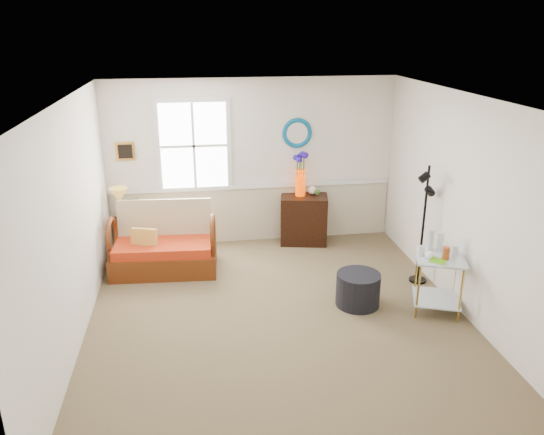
{
  "coord_description": "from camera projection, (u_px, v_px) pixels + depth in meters",
  "views": [
    {
      "loc": [
        -0.92,
        -5.55,
        3.34
      ],
      "look_at": [
        -0.04,
        0.2,
        1.21
      ],
      "focal_mm": 35.0,
      "sensor_mm": 36.0,
      "label": 1
    }
  ],
  "objects": [
    {
      "name": "walls",
      "position": [
        278.0,
        216.0,
        5.98
      ],
      "size": [
        4.51,
        5.01,
        2.6
      ],
      "color": "silver",
      "rests_on": "floor"
    },
    {
      "name": "picture",
      "position": [
        125.0,
        151.0,
        7.93
      ],
      "size": [
        0.28,
        0.03,
        0.28
      ],
      "primitive_type": "cube",
      "color": "#BE8230",
      "rests_on": "walls"
    },
    {
      "name": "tabletop_items",
      "position": [
        438.0,
        245.0,
        6.32
      ],
      "size": [
        0.63,
        0.63,
        0.27
      ],
      "primitive_type": null,
      "rotation": [
        0.0,
        0.0,
        -0.73
      ],
      "color": "silver",
      "rests_on": "side_table"
    },
    {
      "name": "flower_vase",
      "position": [
        301.0,
        174.0,
        8.29
      ],
      "size": [
        0.27,
        0.27,
        0.69
      ],
      "primitive_type": null,
      "rotation": [
        0.0,
        0.0,
        -0.44
      ],
      "color": "#D83900",
      "rests_on": "cabinet"
    },
    {
      "name": "potted_plant",
      "position": [
        132.0,
        210.0,
        7.87
      ],
      "size": [
        0.34,
        0.37,
        0.28
      ],
      "primitive_type": "imported",
      "rotation": [
        0.0,
        0.0,
        -0.02
      ],
      "color": "#3A6225",
      "rests_on": "lamp_stand"
    },
    {
      "name": "lamp_stand",
      "position": [
        125.0,
        238.0,
        8.0
      ],
      "size": [
        0.41,
        0.41,
        0.61
      ],
      "primitive_type": null,
      "rotation": [
        0.0,
        0.0,
        0.24
      ],
      "color": "black",
      "rests_on": "floor"
    },
    {
      "name": "floor",
      "position": [
        278.0,
        317.0,
        6.43
      ],
      "size": [
        4.5,
        5.0,
        0.01
      ],
      "primitive_type": "cube",
      "color": "brown",
      "rests_on": "ground"
    },
    {
      "name": "mirror",
      "position": [
        297.0,
        133.0,
        8.23
      ],
      "size": [
        0.47,
        0.07,
        0.47
      ],
      "primitive_type": "torus",
      "rotation": [
        1.57,
        0.0,
        0.0
      ],
      "color": "#00679C",
      "rests_on": "walls"
    },
    {
      "name": "window",
      "position": [
        194.0,
        146.0,
        8.05
      ],
      "size": [
        1.14,
        0.06,
        1.44
      ],
      "primitive_type": null,
      "color": "white",
      "rests_on": "walls"
    },
    {
      "name": "chair_rail",
      "position": [
        253.0,
        186.0,
        8.41
      ],
      "size": [
        4.46,
        0.04,
        0.06
      ],
      "primitive_type": "cube",
      "color": "white",
      "rests_on": "walls"
    },
    {
      "name": "side_table",
      "position": [
        438.0,
        284.0,
        6.45
      ],
      "size": [
        0.73,
        0.73,
        0.72
      ],
      "primitive_type": null,
      "rotation": [
        0.0,
        0.0,
        -0.36
      ],
      "color": "#B9943C",
      "rests_on": "floor"
    },
    {
      "name": "cabinet",
      "position": [
        304.0,
        219.0,
        8.5
      ],
      "size": [
        0.81,
        0.6,
        0.78
      ],
      "primitive_type": null,
      "rotation": [
        0.0,
        0.0,
        -0.19
      ],
      "color": "black",
      "rests_on": "floor"
    },
    {
      "name": "throw_pillow",
      "position": [
        144.0,
        241.0,
        7.39
      ],
      "size": [
        0.37,
        0.2,
        0.36
      ],
      "primitive_type": null,
      "rotation": [
        0.0,
        0.0,
        -0.31
      ],
      "color": "#B7611C",
      "rests_on": "loveseat"
    },
    {
      "name": "wainscot",
      "position": [
        253.0,
        214.0,
        8.58
      ],
      "size": [
        4.46,
        0.02,
        0.9
      ],
      "primitive_type": "cube",
      "color": "#BDAF94",
      "rests_on": "walls"
    },
    {
      "name": "ceiling",
      "position": [
        279.0,
        99.0,
        5.54
      ],
      "size": [
        4.5,
        5.0,
        0.01
      ],
      "primitive_type": "cube",
      "color": "white",
      "rests_on": "walls"
    },
    {
      "name": "ottoman",
      "position": [
        358.0,
        289.0,
        6.64
      ],
      "size": [
        0.64,
        0.64,
        0.42
      ],
      "primitive_type": "cylinder",
      "rotation": [
        0.0,
        0.0,
        -0.18
      ],
      "color": "black",
      "rests_on": "floor"
    },
    {
      "name": "floor_lamp",
      "position": [
        423.0,
        225.0,
        7.05
      ],
      "size": [
        0.26,
        0.26,
        1.64
      ],
      "primitive_type": null,
      "rotation": [
        0.0,
        0.0,
        0.11
      ],
      "color": "black",
      "rests_on": "floor"
    },
    {
      "name": "loveseat",
      "position": [
        163.0,
        239.0,
        7.5
      ],
      "size": [
        1.51,
        0.92,
        0.96
      ],
      "primitive_type": null,
      "rotation": [
        0.0,
        0.0,
        -0.06
      ],
      "color": "#55210D",
      "rests_on": "floor"
    },
    {
      "name": "table_lamp",
      "position": [
        120.0,
        204.0,
        7.8
      ],
      "size": [
        0.34,
        0.34,
        0.49
      ],
      "primitive_type": null,
      "rotation": [
        0.0,
        0.0,
        0.35
      ],
      "color": "#B58733",
      "rests_on": "lamp_stand"
    }
  ]
}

